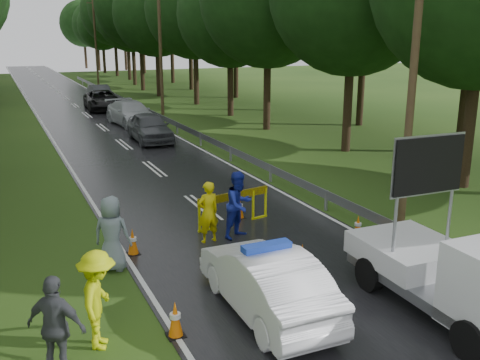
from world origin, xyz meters
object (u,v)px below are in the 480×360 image
queue_car_third (103,100)px  queue_car_fourth (101,93)px  work_truck (459,274)px  police_sedan (266,281)px  officer (208,212)px  queue_car_first (150,127)px  barrier (234,200)px  civilian (239,205)px  queue_car_second (131,113)px

queue_car_third → queue_car_fourth: (0.93, 6.00, -0.06)m
work_truck → police_sedan: bearing=153.6°
police_sedan → queue_car_fourth: size_ratio=1.00×
officer → queue_car_fourth: 35.61m
police_sedan → queue_car_first: bearing=-97.3°
barrier → queue_car_first: 14.37m
queue_car_first → queue_car_third: size_ratio=0.84×
officer → queue_car_fourth: officer is taller
police_sedan → queue_car_fourth: bearing=-94.6°
work_truck → officer: (-3.14, 6.10, -0.09)m
barrier → civilian: 1.05m
barrier → queue_car_third: (1.37, 28.41, -0.04)m
civilian → queue_car_third: (1.64, 29.41, -0.22)m
officer → civilian: (0.98, 0.02, 0.09)m
police_sedan → queue_car_second: police_sedan is taller
police_sedan → queue_car_second: bearing=-96.3°
work_truck → civilian: 6.49m
queue_car_second → queue_car_fourth: 14.12m
barrier → civilian: size_ratio=1.29×
barrier → civilian: bearing=-115.7°
queue_car_first → queue_car_fourth: 20.13m
work_truck → officer: 6.86m
police_sedan → barrier: (1.59, 5.25, 0.09)m
civilian → queue_car_fourth: 35.51m
queue_car_second → civilian: bearing=-101.5°
work_truck → barrier: size_ratio=1.82×
police_sedan → civilian: civilian is taller
queue_car_second → queue_car_fourth: size_ratio=1.24×
officer → queue_car_second: officer is taller
officer → queue_car_first: 15.54m
work_truck → queue_car_second: work_truck is taller
queue_car_third → queue_car_fourth: size_ratio=1.28×
barrier → police_sedan: bearing=-117.2°
work_truck → barrier: bearing=106.8°
queue_car_fourth → civilian: bearing=-96.5°
queue_car_first → queue_car_third: (0.10, 14.10, -0.03)m
civilian → queue_car_fourth: size_ratio=0.46×
police_sedan → work_truck: 3.97m
queue_car_second → queue_car_third: bearing=85.9°
police_sedan → officer: size_ratio=2.41×
work_truck → queue_car_third: work_truck is taller
civilian → barrier: bearing=50.7°
work_truck → queue_car_fourth: (0.40, 41.53, -0.28)m
civilian → queue_car_third: 29.46m
civilian → queue_car_fourth: (2.57, 35.41, -0.28)m
queue_car_second → queue_car_fourth: (0.61, 14.10, -0.07)m
work_truck → queue_car_fourth: bearing=91.3°
queue_car_first → officer: bearing=-97.7°
queue_car_second → queue_car_first: bearing=-100.2°
police_sedan → queue_car_third: (2.96, 33.66, 0.05)m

